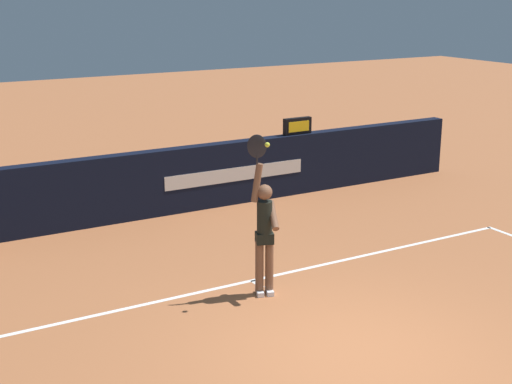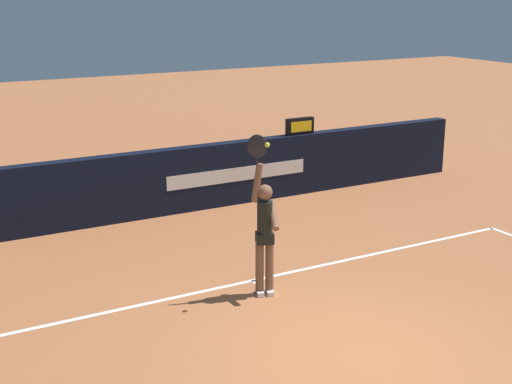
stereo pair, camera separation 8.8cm
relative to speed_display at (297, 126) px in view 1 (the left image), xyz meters
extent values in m
plane|color=#A76038|center=(-3.32, -6.54, -1.51)|extent=(60.00, 60.00, 0.00)
cube|color=white|center=(-3.32, -3.88, -1.50)|extent=(10.40, 0.08, 0.00)
cube|color=white|center=(-3.32, -4.03, -1.50)|extent=(0.08, 0.30, 0.00)
cube|color=black|center=(-3.32, 0.00, -0.84)|extent=(14.88, 0.29, 1.33)
cube|color=silver|center=(-1.60, -0.15, -0.85)|extent=(3.21, 0.01, 0.29)
cube|color=black|center=(0.00, 0.00, 0.00)|extent=(0.66, 0.12, 0.36)
cube|color=yellow|center=(0.00, -0.06, 0.00)|extent=(0.52, 0.01, 0.22)
cylinder|color=brown|center=(-3.34, -4.42, -1.09)|extent=(0.12, 0.12, 0.84)
cylinder|color=brown|center=(-3.48, -4.37, -1.09)|extent=(0.12, 0.12, 0.84)
cube|color=white|center=(-3.34, -4.44, -1.47)|extent=(0.18, 0.26, 0.07)
cube|color=white|center=(-3.48, -4.39, -1.47)|extent=(0.18, 0.26, 0.07)
cylinder|color=black|center=(-3.41, -4.40, -0.37)|extent=(0.22, 0.22, 0.60)
cube|color=black|center=(-3.41, -4.40, -0.62)|extent=(0.31, 0.28, 0.16)
sphere|color=brown|center=(-3.41, -4.40, 0.07)|extent=(0.22, 0.22, 0.22)
cylinder|color=brown|center=(-3.51, -4.36, 0.21)|extent=(0.20, 0.15, 0.57)
cylinder|color=brown|center=(-3.32, -4.49, -0.26)|extent=(0.25, 0.48, 0.37)
ellipsoid|color=black|center=(-3.51, -4.36, 0.74)|extent=(0.31, 0.14, 0.37)
cylinder|color=black|center=(-3.51, -4.36, 0.55)|extent=(0.03, 0.03, 0.18)
sphere|color=#D3DD37|center=(-3.50, -4.63, 0.82)|extent=(0.07, 0.07, 0.07)
camera|label=1|loc=(-8.45, -12.97, 2.89)|focal=50.62mm
camera|label=2|loc=(-8.37, -13.01, 2.89)|focal=50.62mm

